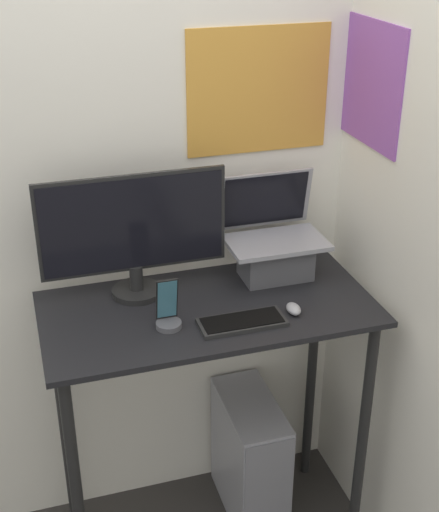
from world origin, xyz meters
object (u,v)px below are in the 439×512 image
mouse (294,309)px  cell_phone (168,313)px  keyboard (242,322)px  computer_tower (250,457)px  monitor (134,233)px  laptop (274,249)px

mouse → cell_phone: cell_phone is taller
cell_phone → keyboard: bearing=-14.1°
cell_phone → computer_tower: 0.92m
monitor → computer_tower: 1.09m
laptop → cell_phone: (-0.44, -0.23, -0.05)m
computer_tower → cell_phone: bearing=-152.8°
mouse → keyboard: bearing=-175.1°
keyboard → computer_tower: bearing=62.1°
laptop → monitor: size_ratio=0.57×
mouse → computer_tower: bearing=104.2°
computer_tower → laptop: bearing=28.0°
keyboard → cell_phone: cell_phone is taller
laptop → computer_tower: laptop is taller
cell_phone → computer_tower: (0.35, 0.18, -0.83)m
keyboard → laptop: bearing=53.0°
laptop → cell_phone: size_ratio=2.08×
laptop → keyboard: size_ratio=1.28×
keyboard → mouse: mouse is taller
mouse → cell_phone: (-0.41, 0.04, 0.03)m
monitor → mouse: (0.46, -0.27, -0.21)m
monitor → mouse: monitor is taller
monitor → keyboard: monitor is taller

